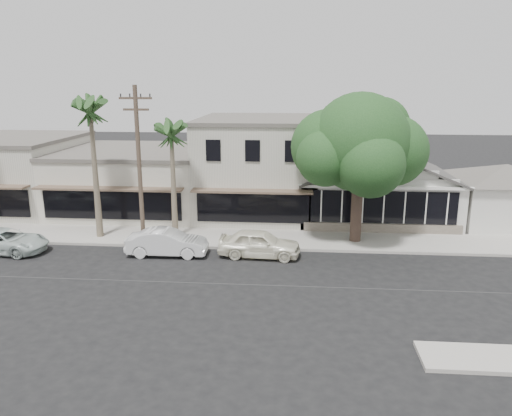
# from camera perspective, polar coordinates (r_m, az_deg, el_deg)

# --- Properties ---
(ground) EXTENTS (140.00, 140.00, 0.00)m
(ground) POSITION_cam_1_polar(r_m,az_deg,el_deg) (23.34, 5.16, -8.92)
(ground) COLOR black
(ground) RESTS_ON ground
(sidewalk_north) EXTENTS (90.00, 3.50, 0.15)m
(sidewalk_north) POSITION_cam_1_polar(r_m,az_deg,el_deg) (30.63, -10.05, -3.23)
(sidewalk_north) COLOR #9E9991
(sidewalk_north) RESTS_ON ground
(corner_shop) EXTENTS (10.40, 8.60, 5.10)m
(corner_shop) POSITION_cam_1_polar(r_m,az_deg,el_deg) (34.96, 13.40, 3.08)
(corner_shop) COLOR silver
(corner_shop) RESTS_ON ground
(side_cottage) EXTENTS (6.00, 6.00, 3.00)m
(side_cottage) POSITION_cam_1_polar(r_m,az_deg,el_deg) (36.43, 26.38, 0.61)
(side_cottage) COLOR silver
(side_cottage) RESTS_ON ground
(row_building_near) EXTENTS (8.00, 10.00, 6.50)m
(row_building_near) POSITION_cam_1_polar(r_m,az_deg,el_deg) (35.56, 0.33, 4.69)
(row_building_near) COLOR beige
(row_building_near) RESTS_ON ground
(row_building_midnear) EXTENTS (10.00, 10.00, 4.20)m
(row_building_midnear) POSITION_cam_1_polar(r_m,az_deg,el_deg) (37.54, -13.52, 3.02)
(row_building_midnear) COLOR beige
(row_building_midnear) RESTS_ON ground
(utility_pole) EXTENTS (1.80, 0.24, 9.00)m
(utility_pole) POSITION_cam_1_polar(r_m,az_deg,el_deg) (28.39, -13.21, 5.02)
(utility_pole) COLOR brown
(utility_pole) RESTS_ON ground
(car_0) EXTENTS (4.48, 2.01, 1.49)m
(car_0) POSITION_cam_1_polar(r_m,az_deg,el_deg) (26.77, 0.38, -4.06)
(car_0) COLOR white
(car_0) RESTS_ON ground
(car_1) EXTENTS (4.39, 1.63, 1.43)m
(car_1) POSITION_cam_1_polar(r_m,az_deg,el_deg) (27.44, -10.14, -3.90)
(car_1) COLOR silver
(car_1) RESTS_ON ground
(car_2) EXTENTS (4.84, 2.54, 1.30)m
(car_2) POSITION_cam_1_polar(r_m,az_deg,el_deg) (30.77, -26.76, -3.38)
(car_2) COLOR silver
(car_2) RESTS_ON ground
(shade_tree) EXTENTS (7.80, 7.05, 8.65)m
(shade_tree) POSITION_cam_1_polar(r_m,az_deg,el_deg) (28.84, 11.58, 7.07)
(shade_tree) COLOR #4F3B30
(shade_tree) RESTS_ON ground
(palm_east) EXTENTS (2.99, 2.99, 7.47)m
(palm_east) POSITION_cam_1_polar(r_m,az_deg,el_deg) (29.07, -9.66, 8.49)
(palm_east) COLOR #726651
(palm_east) RESTS_ON ground
(palm_mid) EXTENTS (3.40, 3.40, 8.84)m
(palm_mid) POSITION_cam_1_polar(r_m,az_deg,el_deg) (30.15, -18.42, 10.53)
(palm_mid) COLOR #726651
(palm_mid) RESTS_ON ground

